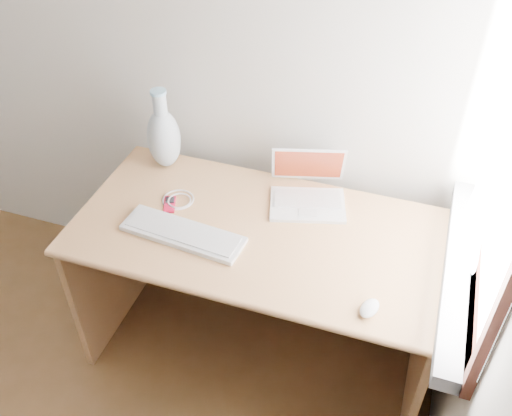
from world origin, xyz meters
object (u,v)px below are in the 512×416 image
(laptop, at_px, (311,191))
(vase, at_px, (164,136))
(external_keyboard, at_px, (183,233))
(desk, at_px, (265,254))

(laptop, relative_size, vase, 0.94)
(laptop, xyz_separation_m, external_keyboard, (-0.40, -0.35, -0.03))
(desk, height_order, laptop, laptop)
(laptop, bearing_deg, vase, 161.06)
(desk, xyz_separation_m, external_keyboard, (-0.26, -0.21, 0.22))
(laptop, xyz_separation_m, vase, (-0.65, 0.04, 0.10))
(vase, bearing_deg, laptop, -3.18)
(external_keyboard, bearing_deg, vase, 128.05)
(vase, bearing_deg, desk, -19.72)
(external_keyboard, distance_m, vase, 0.48)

